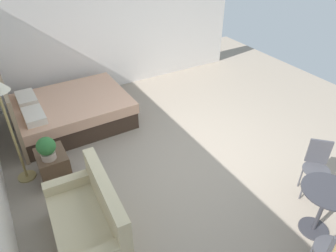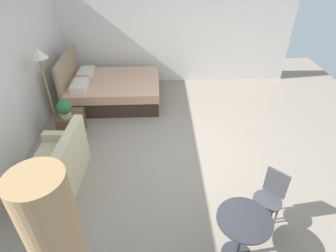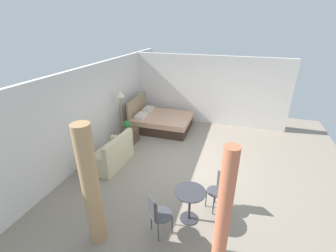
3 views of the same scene
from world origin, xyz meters
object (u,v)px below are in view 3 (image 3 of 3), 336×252
Objects in this scene: potted_plant at (127,125)px; cafe_chair_near_window at (219,188)px; couch at (112,155)px; nightstand at (130,136)px; floor_lamp at (120,99)px; bed at (161,121)px; cafe_chair_near_couch at (157,213)px; balcony_table at (190,200)px.

cafe_chair_near_window is (-2.04, -3.18, -0.13)m from potted_plant.
couch reaches higher than potted_plant.
floor_lamp reaches higher than nightstand.
bed is at bearing -42.20° from floor_lamp.
cafe_chair_near_couch is (-1.82, -2.03, 0.22)m from couch.
cafe_chair_near_couch is (-3.19, -2.15, 0.30)m from nightstand.
balcony_table is at bearing -133.52° from potted_plant.
cafe_chair_near_window is at bearing -122.60° from potted_plant.
bed is 1.48m from nightstand.
balcony_table is (-2.65, -2.64, 0.26)m from nightstand.
cafe_chair_near_window reaches higher than potted_plant.
cafe_chair_near_couch is at bearing 137.90° from balcony_table.
nightstand is 0.61× the size of cafe_chair_near_window.
couch is at bearing 48.05° from cafe_chair_near_couch.
balcony_table is 0.80× the size of cafe_chair_near_couch.
cafe_chair_near_window is (-0.77, -3.02, 0.22)m from couch.
bed is 1.87m from floor_lamp.
bed is at bearing 26.99° from balcony_table.
nightstand is (1.36, 0.12, -0.07)m from couch.
nightstand is at bearing 155.64° from bed.
nightstand is at bearing 55.84° from cafe_chair_near_window.
floor_lamp is at bearing 36.68° from cafe_chair_near_couch.
potted_plant is at bearing 7.21° from couch.
couch is at bearing -161.97° from floor_lamp.
bed is 2.75m from couch.
nightstand is at bearing 34.06° from cafe_chair_near_couch.
cafe_chair_near_window is at bearing -124.16° from nightstand.
potted_plant is at bearing 160.43° from nightstand.
couch reaches higher than balcony_table.
cafe_chair_near_couch reaches higher than cafe_chair_near_window.
cafe_chair_near_couch is at bearing -145.94° from nightstand.
couch is 3.84× the size of potted_plant.
potted_plant is 3.70m from balcony_table.
couch is 0.82× the size of floor_lamp.
floor_lamp is at bearing 18.03° from couch.
floor_lamp is at bearing 46.53° from balcony_table.
bed is 1.52× the size of couch.
cafe_chair_near_window is (0.51, -0.50, 0.03)m from balcony_table.
balcony_table is at bearing -153.01° from bed.
potted_plant is 0.40× the size of cafe_chair_near_couch.
floor_lamp is (0.24, 0.40, 1.18)m from nightstand.
nightstand is 0.74× the size of balcony_table.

